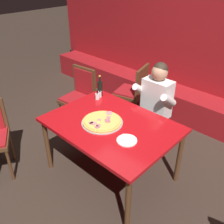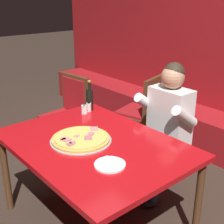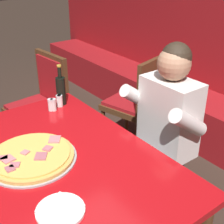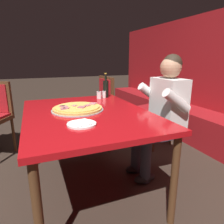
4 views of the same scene
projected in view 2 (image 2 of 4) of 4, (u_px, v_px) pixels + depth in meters
name	position (u px, v px, depth m)	size (l,w,h in m)	color
ground_plane	(96.00, 223.00, 2.66)	(24.00, 24.00, 0.00)	#33261E
booth_bench	(220.00, 137.00, 3.70)	(6.46, 0.48, 0.46)	maroon
main_dining_table	(94.00, 150.00, 2.40)	(1.45, 1.06, 0.77)	#4C2D19
pizza	(81.00, 139.00, 2.39)	(0.47, 0.47, 0.05)	#9E9EA3
plate_white_paper	(110.00, 164.00, 2.05)	(0.21, 0.21, 0.02)	white
beer_bottle	(90.00, 99.00, 2.99)	(0.07, 0.07, 0.29)	black
shaker_red_pepper_flakes	(89.00, 108.00, 2.97)	(0.04, 0.04, 0.09)	silver
shaker_black_pepper	(88.00, 108.00, 2.97)	(0.04, 0.04, 0.09)	silver
shaker_oregano	(83.00, 110.00, 2.91)	(0.04, 0.04, 0.09)	silver
shaker_parmesan	(85.00, 110.00, 2.91)	(0.04, 0.04, 0.09)	silver
diner_seated_blue_shirt	(163.00, 125.00, 2.84)	(0.53, 0.53, 1.27)	black
dining_chair_near_left	(144.00, 109.00, 3.57)	(0.54, 0.54, 0.98)	#4C2D19
dining_chair_far_right	(68.00, 111.00, 3.56)	(0.48, 0.48, 0.97)	#4C2D19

